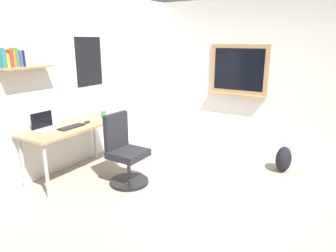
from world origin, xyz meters
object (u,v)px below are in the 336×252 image
laptop (45,126)px  backpack (284,159)px  coffee_mug (104,114)px  desk (72,131)px  keyboard (72,127)px  computer_mouse (87,122)px  office_chair (125,154)px

laptop → backpack: laptop is taller
coffee_mug → laptop: bearing=169.5°
coffee_mug → backpack: size_ratio=0.24×
desk → backpack: bearing=-55.4°
laptop → keyboard: size_ratio=0.84×
laptop → coffee_mug: size_ratio=3.37×
keyboard → computer_mouse: bearing=-0.0°
keyboard → computer_mouse: (0.28, -0.00, 0.01)m
office_chair → keyboard: bearing=111.7°
keyboard → coffee_mug: coffee_mug is taller
keyboard → backpack: bearing=-53.5°
laptop → coffee_mug: 0.93m
keyboard → computer_mouse: size_ratio=3.56×
coffee_mug → backpack: 2.78m
computer_mouse → backpack: size_ratio=0.28×
office_chair → coffee_mug: size_ratio=10.33×
office_chair → computer_mouse: size_ratio=9.13×
office_chair → computer_mouse: 0.76m
laptop → backpack: 3.38m
coffee_mug → computer_mouse: bearing=-172.6°
office_chair → laptop: 1.11m
laptop → backpack: size_ratio=0.82×
desk → keyboard: size_ratio=3.77×
computer_mouse → backpack: bearing=-58.0°
desk → office_chair: size_ratio=1.47×
keyboard → coffee_mug: 0.67m
keyboard → coffee_mug: (0.67, 0.05, 0.04)m
desk → computer_mouse: size_ratio=13.40×
coffee_mug → backpack: coffee_mug is taller
office_chair → desk: bearing=104.9°
computer_mouse → coffee_mug: 0.39m
laptop → keyboard: bearing=-41.8°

